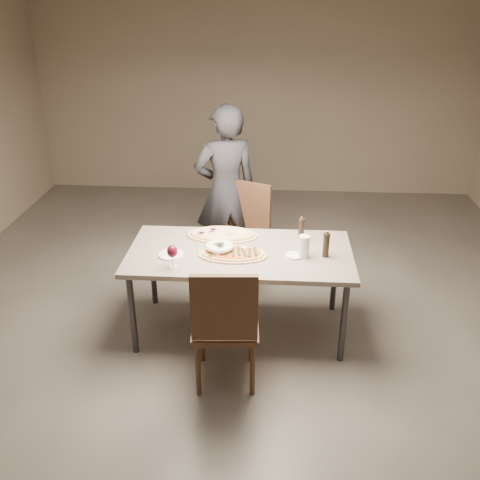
# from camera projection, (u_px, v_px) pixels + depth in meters

# --- Properties ---
(room) EXTENTS (7.00, 7.00, 7.00)m
(room) POSITION_uv_depth(u_px,v_px,m) (240.00, 174.00, 4.02)
(room) COLOR #5D5650
(room) RESTS_ON ground
(dining_table) EXTENTS (1.80, 0.90, 0.75)m
(dining_table) POSITION_uv_depth(u_px,v_px,m) (240.00, 257.00, 4.32)
(dining_table) COLOR gray
(dining_table) RESTS_ON ground
(zucchini_pizza) EXTENTS (0.55, 0.30, 0.05)m
(zucchini_pizza) POSITION_uv_depth(u_px,v_px,m) (233.00, 254.00, 4.22)
(zucchini_pizza) COLOR tan
(zucchini_pizza) RESTS_ON dining_table
(ham_pizza) EXTENTS (0.61, 0.34, 0.04)m
(ham_pizza) POSITION_uv_depth(u_px,v_px,m) (222.00, 234.00, 4.55)
(ham_pizza) COLOR tan
(ham_pizza) RESTS_ON dining_table
(bread_basket) EXTENTS (0.22, 0.22, 0.08)m
(bread_basket) POSITION_uv_depth(u_px,v_px,m) (220.00, 248.00, 4.24)
(bread_basket) COLOR #EDEAC0
(bread_basket) RESTS_ON dining_table
(oil_dish) EXTENTS (0.14, 0.14, 0.02)m
(oil_dish) POSITION_uv_depth(u_px,v_px,m) (294.00, 256.00, 4.21)
(oil_dish) COLOR white
(oil_dish) RESTS_ON dining_table
(pepper_mill_left) EXTENTS (0.05, 0.05, 0.20)m
(pepper_mill_left) POSITION_uv_depth(u_px,v_px,m) (301.00, 228.00, 4.47)
(pepper_mill_left) COLOR black
(pepper_mill_left) RESTS_ON dining_table
(pepper_mill_right) EXTENTS (0.06, 0.06, 0.22)m
(pepper_mill_right) POSITION_uv_depth(u_px,v_px,m) (326.00, 245.00, 4.17)
(pepper_mill_right) COLOR black
(pepper_mill_right) RESTS_ON dining_table
(carafe) EXTENTS (0.09, 0.09, 0.18)m
(carafe) POSITION_uv_depth(u_px,v_px,m) (304.00, 247.00, 4.17)
(carafe) COLOR silver
(carafe) RESTS_ON dining_table
(wine_glass) EXTENTS (0.08, 0.08, 0.18)m
(wine_glass) POSITION_uv_depth(u_px,v_px,m) (172.00, 252.00, 4.00)
(wine_glass) COLOR silver
(wine_glass) RESTS_ON dining_table
(side_plate) EXTENTS (0.20, 0.20, 0.01)m
(side_plate) POSITION_uv_depth(u_px,v_px,m) (171.00, 255.00, 4.23)
(side_plate) COLOR white
(side_plate) RESTS_ON dining_table
(chair_near) EXTENTS (0.50, 0.50, 1.00)m
(chair_near) POSITION_uv_depth(u_px,v_px,m) (225.00, 322.00, 3.73)
(chair_near) COLOR #432B1C
(chair_near) RESTS_ON ground
(chair_far) EXTENTS (0.61, 0.61, 0.98)m
(chair_far) POSITION_uv_depth(u_px,v_px,m) (244.00, 228.00, 5.20)
(chair_far) COLOR #432B1C
(chair_far) RESTS_ON ground
(diner) EXTENTS (0.73, 0.60, 1.72)m
(diner) POSITION_uv_depth(u_px,v_px,m) (226.00, 191.00, 5.24)
(diner) COLOR black
(diner) RESTS_ON ground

